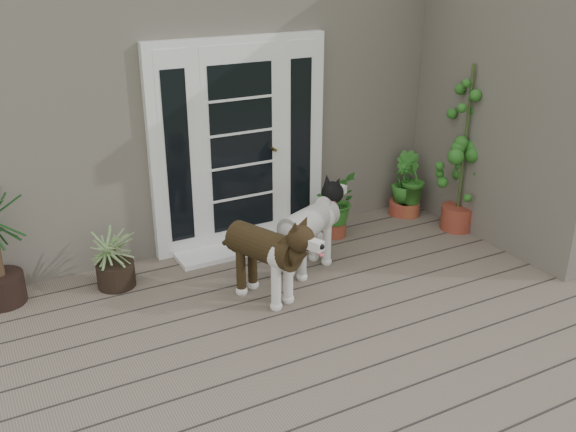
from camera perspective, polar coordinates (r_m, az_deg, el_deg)
name	(u,v)px	position (r m, az deg, el deg)	size (l,w,h in m)	color
deck	(376,342)	(5.40, 7.84, -11.01)	(6.20, 4.60, 0.12)	#6B5B4C
house_main	(188,75)	(8.43, -8.91, 12.25)	(7.40, 4.00, 3.10)	#665E54
house_wing	(547,100)	(7.48, 22.03, 9.57)	(1.60, 2.40, 3.10)	#665E54
door_unit	(240,145)	(6.58, -4.28, 6.35)	(1.90, 0.14, 2.15)	white
door_step	(251,245)	(6.78, -3.34, -2.61)	(1.60, 0.40, 0.05)	white
brindle_dog	(264,260)	(5.66, -2.11, -3.95)	(0.39, 0.92, 0.77)	#372814
white_dog	(309,235)	(6.17, 1.87, -1.70)	(0.38, 0.89, 0.74)	silver
spider_plant	(114,256)	(6.11, -15.24, -3.42)	(0.59, 0.59, 0.62)	#96B26D
herb_a	(336,210)	(6.95, 4.25, 0.54)	(0.48, 0.48, 0.61)	#29621C
herb_b	(409,193)	(7.63, 10.74, 2.00)	(0.37, 0.37, 0.55)	#1E4D16
herb_c	(403,194)	(7.66, 10.16, 1.97)	(0.33, 0.33, 0.51)	#1A4E16
sapling	(465,147)	(7.16, 15.45, 5.93)	(0.56, 0.56, 1.91)	#1B5F1C
clog_left	(282,241)	(6.82, -0.50, -2.22)	(0.14, 0.30, 0.09)	#163719
clog_right	(278,248)	(6.65, -0.91, -2.88)	(0.15, 0.31, 0.09)	#163922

